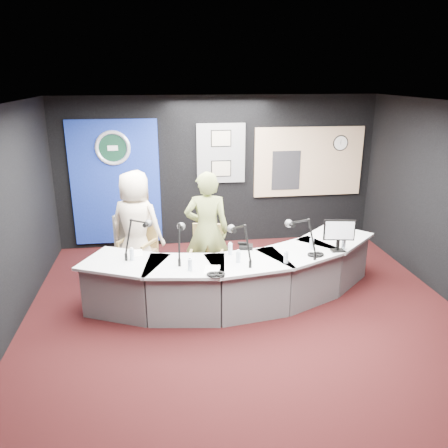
{
  "coord_description": "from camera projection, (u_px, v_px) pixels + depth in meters",
  "views": [
    {
      "loc": [
        -1.06,
        -5.26,
        3.15
      ],
      "look_at": [
        -0.2,
        0.8,
        1.1
      ],
      "focal_mm": 36.0,
      "sensor_mm": 36.0,
      "label": 1
    }
  ],
  "objects": [
    {
      "name": "ground",
      "position": [
        247.0,
        319.0,
        6.08
      ],
      "size": [
        6.0,
        6.0,
        0.0
      ],
      "primitive_type": "plane",
      "color": "black",
      "rests_on": "ground"
    },
    {
      "name": "ceiling",
      "position": [
        251.0,
        106.0,
        5.19
      ],
      "size": [
        6.0,
        6.0,
        0.02
      ],
      "primitive_type": "cube",
      "color": "silver",
      "rests_on": "ground"
    },
    {
      "name": "wall_back",
      "position": [
        218.0,
        172.0,
        8.45
      ],
      "size": [
        6.0,
        0.02,
        2.8
      ],
      "primitive_type": "cube",
      "color": "black",
      "rests_on": "ground"
    },
    {
      "name": "wall_front",
      "position": [
        340.0,
        367.0,
        2.82
      ],
      "size": [
        6.0,
        0.02,
        2.8
      ],
      "primitive_type": "cube",
      "color": "black",
      "rests_on": "ground"
    },
    {
      "name": "broadcast_desk",
      "position": [
        237.0,
        277.0,
        6.47
      ],
      "size": [
        4.5,
        1.9,
        0.75
      ],
      "primitive_type": null,
      "color": "#B6B9BB",
      "rests_on": "ground"
    },
    {
      "name": "backdrop_panel",
      "position": [
        116.0,
        183.0,
        8.22
      ],
      "size": [
        1.6,
        0.05,
        2.3
      ],
      "primitive_type": "cube",
      "color": "navy",
      "rests_on": "wall_back"
    },
    {
      "name": "agency_seal",
      "position": [
        113.0,
        148.0,
        7.98
      ],
      "size": [
        0.63,
        0.07,
        0.63
      ],
      "primitive_type": "torus",
      "rotation": [
        1.57,
        0.0,
        0.0
      ],
      "color": "silver",
      "rests_on": "backdrop_panel"
    },
    {
      "name": "seal_center",
      "position": [
        113.0,
        148.0,
        7.98
      ],
      "size": [
        0.48,
        0.01,
        0.48
      ],
      "primitive_type": "cylinder",
      "rotation": [
        1.57,
        0.0,
        0.0
      ],
      "color": "black",
      "rests_on": "backdrop_panel"
    },
    {
      "name": "pinboard",
      "position": [
        221.0,
        153.0,
        8.32
      ],
      "size": [
        0.9,
        0.04,
        1.1
      ],
      "primitive_type": "cube",
      "color": "slate",
      "rests_on": "wall_back"
    },
    {
      "name": "framed_photo_upper",
      "position": [
        221.0,
        138.0,
        8.2
      ],
      "size": [
        0.34,
        0.02,
        0.27
      ],
      "primitive_type": "cube",
      "color": "gray",
      "rests_on": "pinboard"
    },
    {
      "name": "framed_photo_lower",
      "position": [
        221.0,
        169.0,
        8.38
      ],
      "size": [
        0.34,
        0.02,
        0.27
      ],
      "primitive_type": "cube",
      "color": "gray",
      "rests_on": "pinboard"
    },
    {
      "name": "booth_window_frame",
      "position": [
        309.0,
        162.0,
        8.61
      ],
      "size": [
        2.12,
        0.06,
        1.32
      ],
      "primitive_type": "cube",
      "color": "tan",
      "rests_on": "wall_back"
    },
    {
      "name": "booth_glow",
      "position": [
        309.0,
        162.0,
        8.6
      ],
      "size": [
        2.0,
        0.02,
        1.2
      ],
      "primitive_type": "cube",
      "color": "tan",
      "rests_on": "booth_window_frame"
    },
    {
      "name": "equipment_rack",
      "position": [
        286.0,
        170.0,
        8.57
      ],
      "size": [
        0.55,
        0.02,
        0.75
      ],
      "primitive_type": "cube",
      "color": "black",
      "rests_on": "booth_window_frame"
    },
    {
      "name": "wall_clock",
      "position": [
        341.0,
        143.0,
        8.55
      ],
      "size": [
        0.28,
        0.01,
        0.28
      ],
      "primitive_type": "cylinder",
      "rotation": [
        1.57,
        0.0,
        0.0
      ],
      "color": "white",
      "rests_on": "booth_window_frame"
    },
    {
      "name": "armchair_left",
      "position": [
        138.0,
        248.0,
        7.16
      ],
      "size": [
        0.8,
        0.8,
        1.03
      ],
      "primitive_type": null,
      "rotation": [
        0.0,
        0.0,
        -0.57
      ],
      "color": "#A18749",
      "rests_on": "ground"
    },
    {
      "name": "armchair_right",
      "position": [
        207.0,
        258.0,
        6.86
      ],
      "size": [
        0.64,
        0.64,
        0.96
      ],
      "primitive_type": null,
      "rotation": [
        0.0,
        0.0,
        -0.2
      ],
      "color": "#A18749",
      "rests_on": "ground"
    },
    {
      "name": "draped_jacket",
      "position": [
        128.0,
        238.0,
        7.3
      ],
      "size": [
        0.48,
        0.35,
        0.7
      ],
      "primitive_type": "cube",
      "rotation": [
        0.0,
        0.0,
        -0.57
      ],
      "color": "slate",
      "rests_on": "armchair_left"
    },
    {
      "name": "person_man",
      "position": [
        136.0,
        226.0,
        7.04
      ],
      "size": [
        1.02,
        0.86,
        1.77
      ],
      "primitive_type": "imported",
      "rotation": [
        0.0,
        0.0,
        2.73
      ],
      "color": "beige",
      "rests_on": "ground"
    },
    {
      "name": "person_woman",
      "position": [
        207.0,
        231.0,
        6.72
      ],
      "size": [
        0.71,
        0.51,
        1.83
      ],
      "primitive_type": "imported",
      "rotation": [
        0.0,
        0.0,
        3.02
      ],
      "color": "olive",
      "rests_on": "ground"
    },
    {
      "name": "computer_monitor",
      "position": [
        339.0,
        230.0,
        6.3
      ],
      "size": [
        0.43,
        0.09,
        0.29
      ],
      "primitive_type": "cube",
      "rotation": [
        0.0,
        0.0,
        -0.16
      ],
      "color": "black",
      "rests_on": "broadcast_desk"
    },
    {
      "name": "desk_phone",
      "position": [
        246.0,
        247.0,
        6.5
      ],
      "size": [
        0.22,
        0.19,
        0.05
      ],
      "primitive_type": "cube",
      "rotation": [
        0.0,
        0.0,
        -0.22
      ],
      "color": "black",
      "rests_on": "broadcast_desk"
    },
    {
      "name": "headphones_near",
      "position": [
        316.0,
        254.0,
        6.24
      ],
      "size": [
        0.2,
        0.2,
        0.03
      ],
      "primitive_type": "torus",
      "color": "black",
      "rests_on": "broadcast_desk"
    },
    {
      "name": "headphones_far",
      "position": [
        216.0,
        274.0,
        5.62
      ],
      "size": [
        0.22,
        0.22,
        0.04
      ],
      "primitive_type": "torus",
      "color": "black",
      "rests_on": "broadcast_desk"
    },
    {
      "name": "paper_stack",
      "position": [
        136.0,
        253.0,
        6.32
      ],
      "size": [
        0.22,
        0.29,
        0.0
      ],
      "primitive_type": "cube",
      "rotation": [
        0.0,
        0.0,
        0.09
      ],
      "color": "white",
      "rests_on": "broadcast_desk"
    },
    {
      "name": "notepad",
      "position": [
        212.0,
        270.0,
        5.79
      ],
      "size": [
        0.25,
        0.31,
        0.0
      ],
      "primitive_type": "cube",
      "rotation": [
        0.0,
        0.0,
        -0.2
      ],
      "color": "white",
      "rests_on": "broadcast_desk"
    },
    {
      "name": "boom_mic_a",
      "position": [
        137.0,
        232.0,
        6.26
      ],
      "size": [
        0.43,
        0.66,
        0.6
      ],
      "primitive_type": null,
      "color": "black",
      "rests_on": "broadcast_desk"
    },
    {
      "name": "boom_mic_b",
      "position": [
        180.0,
        237.0,
        6.1
      ],
      "size": [
        0.18,
        0.74,
        0.6
      ],
      "primitive_type": null,
      "color": "black",
      "rests_on": "broadcast_desk"
    },
    {
      "name": "boom_mic_c",
      "position": [
        240.0,
        238.0,
        6.04
      ],
      "size": [
        0.28,
        0.72,
        0.6
      ],
      "primitive_type": null,
      "color": "black",
      "rests_on": "broadcast_desk"
    },
    {
      "name": "boom_mic_d",
      "position": [
        302.0,
        232.0,
        6.27
      ],
      "size": [
        0.34,
        0.7,
        0.6
      ],
      "primitive_type": null,
      "color": "black",
      "rests_on": "broadcast_desk"
    },
    {
      "name": "water_bottles",
      "position": [
        243.0,
        253.0,
        6.08
      ],
      "size": [
        3.06,
        0.57,
        0.18
      ],
      "primitive_type": null,
      "color": "silver",
      "rests_on": "broadcast_desk"
    }
  ]
}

